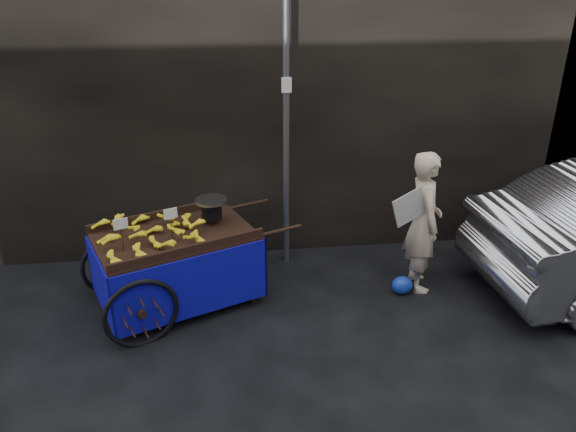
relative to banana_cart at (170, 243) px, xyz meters
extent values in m
plane|color=black|center=(1.14, -0.42, -0.81)|extent=(80.00, 80.00, 0.00)
cube|color=black|center=(0.14, 2.18, 1.69)|extent=(11.00, 2.00, 5.00)
cylinder|color=slate|center=(1.44, 0.88, 1.19)|extent=(0.08, 0.08, 4.00)
cube|color=white|center=(1.44, 0.83, 1.59)|extent=(0.12, 0.02, 0.18)
cube|color=black|center=(0.05, 0.02, 0.06)|extent=(2.02, 1.66, 0.07)
cube|color=black|center=(-0.14, 0.49, 0.13)|extent=(1.63, 0.70, 0.11)
cube|color=black|center=(0.25, -0.45, 0.13)|extent=(1.63, 0.70, 0.11)
cube|color=black|center=(0.92, -0.09, -0.38)|extent=(0.07, 0.07, 0.87)
cube|color=black|center=(0.59, 0.71, -0.38)|extent=(0.07, 0.07, 0.87)
cylinder|color=black|center=(1.27, 0.05, 0.06)|extent=(0.52, 0.25, 0.04)
cylinder|color=black|center=(0.95, 0.85, 0.06)|extent=(0.52, 0.25, 0.04)
torus|color=black|center=(-0.28, -0.75, -0.43)|extent=(0.78, 0.36, 0.82)
torus|color=black|center=(-0.72, 0.34, -0.43)|extent=(0.78, 0.36, 0.82)
cylinder|color=black|center=(-0.50, -0.21, -0.43)|extent=(0.51, 1.15, 0.05)
cube|color=#0F0897|center=(0.26, -0.49, -0.31)|extent=(1.66, 0.69, 0.74)
cube|color=#0F0897|center=(-0.16, 0.53, -0.31)|extent=(1.66, 0.69, 0.74)
cube|color=#0F0897|center=(-0.76, -0.31, -0.31)|extent=(0.45, 1.06, 0.74)
cube|color=#0F0897|center=(0.87, 0.35, -0.31)|extent=(0.45, 1.06, 0.74)
cube|color=black|center=(0.48, 0.26, 0.24)|extent=(0.24, 0.21, 0.17)
cylinder|color=silver|center=(0.48, 0.26, 0.40)|extent=(0.48, 0.48, 0.03)
cube|color=white|center=(-0.46, -0.32, 0.42)|extent=(0.15, 0.07, 0.12)
cube|color=white|center=(0.05, -0.11, 0.42)|extent=(0.15, 0.07, 0.12)
imported|color=beige|center=(3.01, 0.05, 0.07)|extent=(0.47, 0.67, 1.77)
cube|color=silver|center=(2.79, -0.12, 0.38)|extent=(0.56, 0.21, 0.50)
ellipsoid|color=#1837BB|center=(2.76, -0.12, -0.70)|extent=(0.26, 0.21, 0.23)
camera|label=1|loc=(0.67, -5.80, 2.98)|focal=35.00mm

